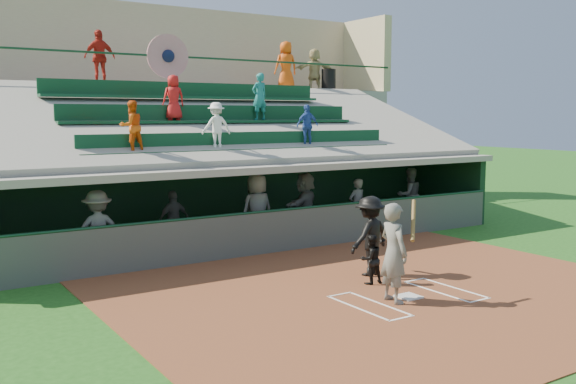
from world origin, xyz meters
TOP-DOWN VIEW (x-y plane):
  - ground at (0.00, 0.00)m, footprint 100.00×100.00m
  - dirt_slab at (0.00, 0.50)m, footprint 11.00×9.00m
  - home_plate at (0.00, 0.00)m, footprint 0.43×0.43m
  - batters_box_chalk at (0.00, 0.00)m, footprint 2.65×1.85m
  - dugout_floor at (0.00, 6.75)m, footprint 16.00×3.50m
  - concourse_slab at (0.00, 13.50)m, footprint 20.00×3.00m
  - grandstand at (-0.01, 10.51)m, footprint 20.40×10.40m
  - batter_at_plate at (-0.46, -0.05)m, footprint 0.89×0.79m
  - catcher at (0.04, 1.21)m, footprint 0.54×0.44m
  - home_umpire at (0.51, 1.80)m, footprint 1.27×0.90m
  - dugout_bench at (-0.26, 7.87)m, footprint 14.48×4.71m
  - dugout_player_a at (-4.47, 5.56)m, footprint 1.25×0.80m
  - dugout_player_b at (-2.03, 6.90)m, footprint 0.95×0.52m
  - dugout_player_c at (-0.04, 5.85)m, footprint 1.01×0.70m
  - dugout_player_d at (1.75, 6.17)m, footprint 1.77×1.47m
  - dugout_player_e at (3.50, 5.96)m, footprint 0.63×0.44m
  - dugout_player_f at (6.17, 6.48)m, footprint 1.01×0.86m
  - trash_bin at (7.47, 12.80)m, footprint 0.59×0.59m
  - concourse_staff_a at (-2.25, 12.28)m, footprint 1.07×0.51m
  - concourse_staff_b at (5.28, 12.70)m, footprint 1.02×0.76m
  - concourse_staff_c at (6.99, 13.17)m, footprint 1.69×1.05m

SIDE VIEW (x-z plane):
  - ground at x=0.00m, z-range 0.00..0.00m
  - dirt_slab at x=0.00m, z-range 0.00..0.02m
  - dugout_floor at x=0.00m, z-range 0.00..0.04m
  - batters_box_chalk at x=0.00m, z-range 0.02..0.03m
  - home_plate at x=0.00m, z-range 0.02..0.05m
  - dugout_bench at x=-0.26m, z-range 0.04..0.49m
  - catcher at x=0.04m, z-range 0.02..1.08m
  - dugout_player_b at x=-2.03m, z-range 0.04..1.59m
  - dugout_player_e at x=3.50m, z-range 0.04..1.69m
  - home_umpire at x=0.51m, z-range 0.02..1.81m
  - dugout_player_f at x=6.17m, z-range 0.04..1.86m
  - dugout_player_a at x=-4.47m, z-range 0.04..1.88m
  - batter_at_plate at x=-0.46m, z-range 0.01..1.97m
  - dugout_player_d at x=1.75m, z-range 0.04..1.95m
  - dugout_player_c at x=-0.04m, z-range 0.04..2.02m
  - grandstand at x=-0.01m, z-range -1.64..6.16m
  - concourse_slab at x=0.00m, z-range 0.00..4.60m
  - trash_bin at x=7.47m, z-range 4.60..5.49m
  - concourse_staff_c at x=6.99m, z-range 4.60..6.34m
  - concourse_staff_a at x=-2.25m, z-range 4.60..6.37m
  - concourse_staff_b at x=5.28m, z-range 4.60..6.49m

